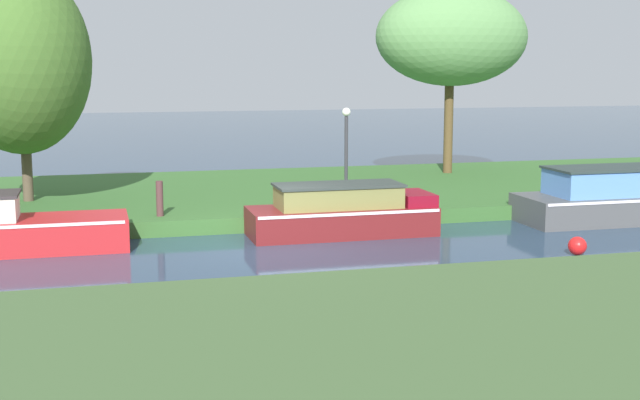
{
  "coord_description": "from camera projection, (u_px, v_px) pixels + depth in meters",
  "views": [
    {
      "loc": [
        -3.86,
        -19.04,
        4.18
      ],
      "look_at": [
        1.47,
        1.2,
        0.9
      ],
      "focal_mm": 48.48,
      "sensor_mm": 36.0,
      "label": 1
    }
  ],
  "objects": [
    {
      "name": "mooring_post_far",
      "position": [
        2.0,
        207.0,
        20.82
      ],
      "size": [
        0.13,
        0.13,
        0.78
      ],
      "primitive_type": "cylinder",
      "color": "brown",
      "rests_on": "riverbank_far"
    },
    {
      "name": "channel_buoy",
      "position": [
        577.0,
        246.0,
        19.16
      ],
      "size": [
        0.41,
        0.41,
        0.41
      ],
      "primitive_type": "sphere",
      "color": "red",
      "rests_on": "ground_plane"
    },
    {
      "name": "willow_tree_left",
      "position": [
        20.0,
        60.0,
        23.23
      ],
      "size": [
        3.77,
        4.5,
        6.44
      ],
      "color": "brown",
      "rests_on": "riverbank_far"
    },
    {
      "name": "riverbank_far",
      "position": [
        226.0,
        196.0,
        26.47
      ],
      "size": [
        72.0,
        10.0,
        0.4
      ],
      "primitive_type": "cube",
      "color": "#35612B",
      "rests_on": "ground_plane"
    },
    {
      "name": "mooring_post_near",
      "position": [
        160.0,
        199.0,
        21.76
      ],
      "size": [
        0.18,
        0.18,
        0.89
      ],
      "primitive_type": "cylinder",
      "color": "#4F2F30",
      "rests_on": "riverbank_far"
    },
    {
      "name": "riverbank_near",
      "position": [
        411.0,
        375.0,
        11.18
      ],
      "size": [
        72.0,
        10.0,
        0.4
      ],
      "primitive_type": "cube",
      "color": "#3F5931",
      "rests_on": "ground_plane"
    },
    {
      "name": "willow_tree_centre",
      "position": [
        452.0,
        37.0,
        29.76
      ],
      "size": [
        5.44,
        3.66,
        6.44
      ],
      "color": "brown",
      "rests_on": "riverbank_far"
    },
    {
      "name": "ground_plane",
      "position": [
        271.0,
        249.0,
        19.81
      ],
      "size": [
        120.0,
        120.0,
        0.0
      ],
      "primitive_type": "plane",
      "color": "#253B52"
    },
    {
      "name": "lamp_post",
      "position": [
        346.0,
        141.0,
        24.26
      ],
      "size": [
        0.24,
        0.24,
        2.6
      ],
      "color": "#333338",
      "rests_on": "riverbank_far"
    },
    {
      "name": "slate_cruiser",
      "position": [
        620.0,
        198.0,
        23.35
      ],
      "size": [
        5.69,
        2.05,
        1.48
      ],
      "color": "#4C4C4E",
      "rests_on": "ground_plane"
    },
    {
      "name": "maroon_barge",
      "position": [
        343.0,
        212.0,
        21.39
      ],
      "size": [
        4.61,
        1.7,
        1.29
      ],
      "color": "maroon",
      "rests_on": "ground_plane"
    }
  ]
}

